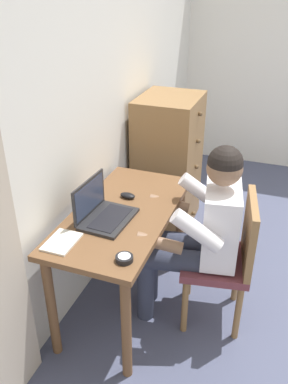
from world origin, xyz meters
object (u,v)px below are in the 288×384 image
object	(u,v)px
chair	(227,255)
laptop	(102,211)
notebook_pad	(62,242)
desk	(123,228)
dresser	(168,163)
computer_mouse	(128,196)
person_seated	(199,227)
desk_clock	(124,258)

from	to	relation	value
chair	laptop	size ratio (longest dim) A/B	2.49
notebook_pad	chair	bearing A→B (deg)	-57.17
desk	notebook_pad	distance (m)	0.47
notebook_pad	dresser	bearing A→B (deg)	-4.28
computer_mouse	chair	bearing A→B (deg)	-89.45
chair	person_seated	xyz separation A→B (m)	(-0.03, 0.18, 0.18)
chair	desk_clock	xyz separation A→B (m)	(-0.55, 0.44, 0.26)
notebook_pad	person_seated	bearing A→B (deg)	-51.97
desk	computer_mouse	xyz separation A→B (m)	(0.16, 0.04, 0.14)
desk	dresser	world-z (taller)	dresser
dresser	laptop	size ratio (longest dim) A/B	3.24
chair	desk_clock	distance (m)	0.75
dresser	desk	bearing A→B (deg)	-177.07
computer_mouse	notebook_pad	size ratio (longest dim) A/B	0.48
person_seated	desk	bearing A→B (deg)	99.96
dresser	laptop	distance (m)	1.26
desk	person_seated	distance (m)	0.47
dresser	notebook_pad	distance (m)	1.55
laptop	computer_mouse	size ratio (longest dim) A/B	3.53
person_seated	notebook_pad	distance (m)	0.81
desk	desk_clock	distance (m)	0.50
chair	notebook_pad	size ratio (longest dim) A/B	4.20
dresser	desk_clock	size ratio (longest dim) A/B	12.71
desk	computer_mouse	world-z (taller)	computer_mouse
laptop	notebook_pad	size ratio (longest dim) A/B	1.68
person_seated	computer_mouse	world-z (taller)	person_seated
desk	dresser	bearing A→B (deg)	2.93
desk	desk_clock	world-z (taller)	desk_clock
dresser	computer_mouse	world-z (taller)	dresser
notebook_pad	desk_clock	bearing A→B (deg)	-93.76
notebook_pad	laptop	bearing A→B (deg)	-18.74
computer_mouse	notebook_pad	world-z (taller)	computer_mouse
chair	notebook_pad	xyz separation A→B (m)	(-0.52, 0.82, 0.25)
chair	computer_mouse	distance (m)	0.72
desk	chair	size ratio (longest dim) A/B	1.31
computer_mouse	desk_clock	bearing A→B (deg)	-153.97
laptop	notebook_pad	xyz separation A→B (m)	(-0.29, 0.10, -0.05)
chair	person_seated	size ratio (longest dim) A/B	0.73
chair	person_seated	world-z (taller)	person_seated
desk	computer_mouse	size ratio (longest dim) A/B	11.50
dresser	person_seated	world-z (taller)	person_seated
desk	dresser	size ratio (longest dim) A/B	1.01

